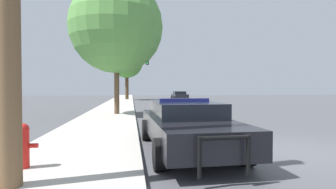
% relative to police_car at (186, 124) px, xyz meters
% --- Properties ---
extents(ground_plane, '(110.00, 110.00, 0.00)m').
position_rel_police_car_xyz_m(ground_plane, '(2.40, -0.41, -0.69)').
color(ground_plane, '#4F4F54').
extents(sidewalk_left, '(3.00, 110.00, 0.13)m').
position_rel_police_car_xyz_m(sidewalk_left, '(-2.70, -0.41, -0.63)').
color(sidewalk_left, '#BCB7AD').
rests_on(sidewalk_left, ground_plane).
extents(police_car, '(2.17, 5.17, 1.35)m').
position_rel_police_car_xyz_m(police_car, '(0.00, 0.00, 0.00)').
color(police_car, black).
rests_on(police_car, ground_plane).
extents(fire_hydrant, '(0.53, 0.23, 0.84)m').
position_rel_police_car_xyz_m(fire_hydrant, '(-3.43, -1.52, -0.12)').
color(fire_hydrant, red).
rests_on(fire_hydrant, sidewalk_left).
extents(traffic_light, '(3.47, 0.35, 5.04)m').
position_rel_police_car_xyz_m(traffic_light, '(-1.59, 20.95, 2.99)').
color(traffic_light, '#424247').
rests_on(traffic_light, sidewalk_left).
extents(car_background_oncoming, '(1.99, 3.98, 1.25)m').
position_rel_police_car_xyz_m(car_background_oncoming, '(4.92, 27.35, -0.01)').
color(car_background_oncoming, black).
rests_on(car_background_oncoming, ground_plane).
extents(tree_sidewalk_far, '(4.46, 4.46, 7.44)m').
position_rel_police_car_xyz_m(tree_sidewalk_far, '(-2.02, 30.33, 4.62)').
color(tree_sidewalk_far, '#4C3823').
rests_on(tree_sidewalk_far, sidewalk_left).
extents(tree_sidewalk_near, '(5.46, 5.46, 7.85)m').
position_rel_police_car_xyz_m(tree_sidewalk_near, '(-2.26, 9.00, 4.55)').
color(tree_sidewalk_near, brown).
rests_on(tree_sidewalk_near, sidewalk_left).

